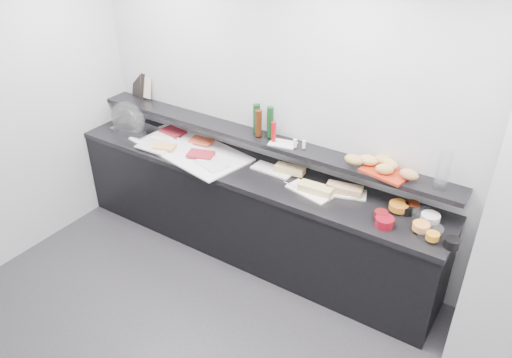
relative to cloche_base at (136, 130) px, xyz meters
The scene contains 53 objects.
back_wall 2.15m from the cloche_base, ahead, with size 5.00×0.02×2.70m, color #B7BABE.
buffet_cabinet 1.47m from the cloche_base, ahead, with size 3.60×0.60×0.85m, color black.
counter_top 1.38m from the cloche_base, ahead, with size 3.62×0.62×0.05m, color black.
wall_shelf 1.41m from the cloche_base, ahead, with size 3.60×0.25×0.04m, color black.
cloche_base is the anchor object (origin of this frame).
cloche_dome 0.14m from the cloche_base, behind, with size 0.44×0.29×0.34m, color white.
linen_runner 0.71m from the cloche_base, ahead, with size 1.20×0.57×0.01m, color white.
platter_meat_a 0.36m from the cloche_base, 22.48° to the left, with size 0.32×0.21×0.01m, color silver.
food_meat_a 0.40m from the cloche_base, 21.60° to the left, with size 0.25×0.16×0.02m, color maroon.
platter_salmon 0.58m from the cloche_base, 13.98° to the left, with size 0.28×0.19×0.01m, color white.
food_salmon 0.76m from the cloche_base, 10.71° to the left, with size 0.22×0.14×0.02m, color #CB4629.
platter_cheese 0.46m from the cloche_base, 21.28° to the right, with size 0.34×0.22×0.01m, color silver.
food_cheese 0.55m from the cloche_base, 15.62° to the right, with size 0.20×0.12×0.02m, color #E1B457.
platter_meat_b 1.09m from the cloche_base, ahead, with size 0.29×0.19×0.01m, color silver.
food_meat_b 0.91m from the cloche_base, ahead, with size 0.24×0.15×0.02m, color maroon.
sandwich_plate_left 1.59m from the cloche_base, ahead, with size 0.38×0.16×0.01m, color white.
sandwich_food_left 1.74m from the cloche_base, ahead, with size 0.26×0.10×0.06m, color tan.
tongs_left 1.56m from the cloche_base, ahead, with size 0.01×0.01×0.16m, color silver.
sandwich_plate_mid 2.02m from the cloche_base, ahead, with size 0.39×0.17×0.01m, color white.
sandwich_food_mid 2.07m from the cloche_base, ahead, with size 0.28×0.11×0.06m, color #D2BD6E.
tongs_mid 1.86m from the cloche_base, ahead, with size 0.01×0.01×0.16m, color silver.
sandwich_plate_right 2.27m from the cloche_base, ahead, with size 0.36×0.15×0.01m, color white.
sandwich_food_right 2.27m from the cloche_base, ahead, with size 0.29×0.11×0.06m, color tan.
tongs_right 2.32m from the cloche_base, ahead, with size 0.01×0.01×0.16m, color silver.
bowl_glass_fruit 2.74m from the cloche_base, ahead, with size 0.15×0.15×0.07m, color white.
fill_glass_fruit 2.73m from the cloche_base, ahead, with size 0.15×0.15×0.05m, color orange.
bowl_black_jam 2.77m from the cloche_base, ahead, with size 0.14×0.14×0.07m, color black.
fill_black_jam 2.81m from the cloche_base, ahead, with size 0.11×0.11×0.05m, color #581C0C.
bowl_glass_cream 2.92m from the cloche_base, ahead, with size 0.17×0.17×0.07m, color silver.
fill_glass_cream 2.97m from the cloche_base, ahead, with size 0.14×0.14×0.05m, color white.
bowl_red_jam 2.71m from the cloche_base, ahead, with size 0.14×0.14×0.07m, color maroon.
fill_red_jam 2.65m from the cloche_base, ahead, with size 0.10×0.10×0.05m, color #600D11.
bowl_glass_salmon 3.02m from the cloche_base, ahead, with size 0.18×0.18×0.07m, color white.
fill_glass_salmon 2.95m from the cloche_base, ahead, with size 0.12×0.12×0.05m, color #F8923C.
bowl_black_fruit 3.19m from the cloche_base, ahead, with size 0.11×0.11×0.07m, color black.
fill_black_fruit 3.06m from the cloche_base, ahead, with size 0.09×0.09×0.05m, color orange.
framed_print 0.49m from the cloche_base, 122.14° to the left, with size 0.19×0.02×0.26m, color black.
print_art 0.45m from the cloche_base, 103.34° to the left, with size 0.15×0.00×0.22m, color #C4A58D.
condiment_tray 1.67m from the cloche_base, ahead, with size 0.23×0.14×0.01m, color white.
bottle_green_a 1.40m from the cloche_base, ahead, with size 0.06×0.06×0.26m, color #0F3717.
bottle_brown 1.44m from the cloche_base, ahead, with size 0.06×0.06×0.24m, color #3E1C0B.
bottle_green_b 1.55m from the cloche_base, ahead, with size 0.06×0.06×0.28m, color #0E3616.
bottle_hot 1.60m from the cloche_base, ahead, with size 0.04×0.04×0.18m, color #AD0C14.
shaker_salt 1.79m from the cloche_base, ahead, with size 0.03×0.03×0.07m, color white.
shaker_pepper 1.86m from the cloche_base, ahead, with size 0.03×0.03×0.07m, color white.
bread_tray 2.58m from the cloche_base, ahead, with size 0.35×0.25×0.02m, color #A62A11.
bread_roll_n 2.53m from the cloche_base, ahead, with size 0.14×0.09×0.08m, color tan.
bread_roll_sw 2.33m from the cloche_base, ahead, with size 0.16×0.10×0.08m, color #AD8A42.
bread_roll_s 2.58m from the cloche_base, ahead, with size 0.14×0.09×0.08m, color #BE8748.
bread_roll_se 2.76m from the cloche_base, ahead, with size 0.15×0.10×0.08m, color #B37544.
bread_roll_midw 2.43m from the cloche_base, ahead, with size 0.15×0.10×0.08m, color tan.
bread_roll_mide 2.60m from the cloche_base, ahead, with size 0.13×0.09×0.08m, color tan.
carafe 3.00m from the cloche_base, ahead, with size 0.10×0.10×0.30m, color silver.
Camera 1 is at (1.46, -1.48, 3.09)m, focal length 35.00 mm.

